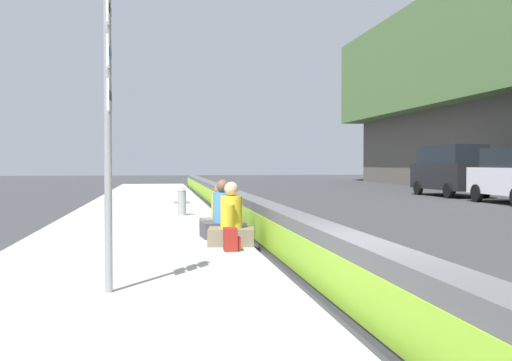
{
  "coord_description": "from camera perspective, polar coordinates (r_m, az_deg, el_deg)",
  "views": [
    {
      "loc": [
        -6.41,
        2.12,
        1.66
      ],
      "look_at": [
        9.03,
        -0.26,
        1.22
      ],
      "focal_mm": 43.57,
      "sensor_mm": 36.0,
      "label": 1
    }
  ],
  "objects": [
    {
      "name": "sidewalk_strip",
      "position": [
        6.63,
        -13.41,
        -12.3
      ],
      "size": [
        80.0,
        4.4,
        0.14
      ],
      "primitive_type": "cube",
      "color": "#A8A59E",
      "rests_on": "ground_plane"
    },
    {
      "name": "seated_person_foreground",
      "position": [
        11.54,
        -2.28,
        -4.12
      ],
      "size": [
        0.83,
        0.94,
        1.17
      ],
      "color": "#706651",
      "rests_on": "sidewalk_strip"
    },
    {
      "name": "backpack",
      "position": [
        10.79,
        -2.31,
        -5.45
      ],
      "size": [
        0.32,
        0.28,
        0.4
      ],
      "color": "maroon",
      "rests_on": "sidewalk_strip"
    },
    {
      "name": "route_sign_post",
      "position": [
        7.48,
        -13.41,
        5.98
      ],
      "size": [
        0.44,
        0.09,
        3.6
      ],
      "color": "gray",
      "rests_on": "sidewalk_strip"
    },
    {
      "name": "ground_plane",
      "position": [
        6.96,
        9.45,
        -12.2
      ],
      "size": [
        160.0,
        160.0,
        0.0
      ],
      "primitive_type": "plane",
      "color": "#353538",
      "rests_on": "ground"
    },
    {
      "name": "seated_person_middle",
      "position": [
        12.73,
        -3.07,
        -3.57
      ],
      "size": [
        0.8,
        0.92,
        1.19
      ],
      "color": "#424247",
      "rests_on": "sidewalk_strip"
    },
    {
      "name": "fire_hydrant",
      "position": [
        18.21,
        -6.82,
        -1.78
      ],
      "size": [
        0.26,
        0.46,
        0.88
      ],
      "color": "gray",
      "rests_on": "sidewalk_strip"
    },
    {
      "name": "parked_car_midline",
      "position": [
        32.54,
        17.42,
        0.98
      ],
      "size": [
        5.15,
        2.22,
        2.56
      ],
      "color": "black",
      "rests_on": "ground_plane"
    },
    {
      "name": "seated_person_rear",
      "position": [
        13.97,
        -3.38,
        -3.29
      ],
      "size": [
        0.79,
        0.87,
        1.05
      ],
      "color": "#706651",
      "rests_on": "sidewalk_strip"
    },
    {
      "name": "jersey_barrier",
      "position": [
        6.87,
        9.44,
        -8.77
      ],
      "size": [
        76.0,
        0.45,
        0.85
      ],
      "color": "#545456",
      "rests_on": "ground_plane"
    }
  ]
}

